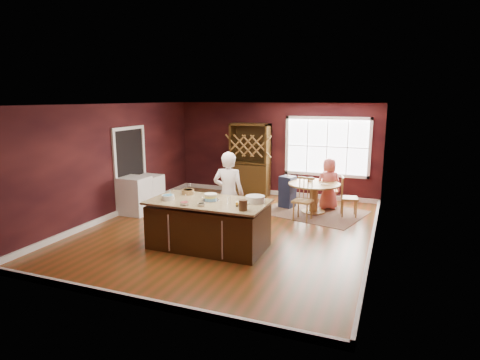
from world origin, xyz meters
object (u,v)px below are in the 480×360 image
(dining_table, at_px, (314,192))
(chair_east, at_px, (349,196))
(baker, at_px, (229,194))
(high_chair, at_px, (287,191))
(kitchen_island, at_px, (209,225))
(dryer, at_px, (150,191))
(chair_north, at_px, (330,189))
(chair_south, at_px, (303,199))
(toddler, at_px, (288,176))
(layer_cake, at_px, (211,197))
(hutch, at_px, (250,159))
(seated_woman, at_px, (329,184))
(washer, at_px, (135,196))

(dining_table, height_order, chair_east, chair_east)
(baker, height_order, high_chair, baker)
(kitchen_island, xyz_separation_m, dryer, (-2.68, 2.03, -0.01))
(high_chair, bearing_deg, chair_north, 43.18)
(dining_table, distance_m, baker, 2.72)
(dining_table, relative_size, chair_east, 1.29)
(dining_table, height_order, chair_south, chair_south)
(kitchen_island, bearing_deg, chair_north, 66.42)
(chair_east, bearing_deg, dining_table, 76.78)
(dining_table, distance_m, toddler, 0.87)
(layer_cake, height_order, hutch, hutch)
(chair_north, bearing_deg, kitchen_island, 54.39)
(seated_woman, bearing_deg, layer_cake, 38.12)
(washer, bearing_deg, layer_cake, -26.64)
(chair_east, bearing_deg, seated_woman, 39.07)
(hutch, xyz_separation_m, dryer, (-1.96, -2.30, -0.63))
(kitchen_island, xyz_separation_m, washer, (-2.68, 1.39, 0.03))
(baker, xyz_separation_m, dryer, (-2.77, 1.26, -0.46))
(dining_table, height_order, seated_woman, seated_woman)
(chair_south, bearing_deg, chair_east, 43.58)
(baker, distance_m, hutch, 3.65)
(chair_south, height_order, high_chair, chair_south)
(toddler, distance_m, washer, 3.95)
(baker, distance_m, layer_cake, 0.75)
(layer_cake, relative_size, toddler, 1.28)
(dining_table, height_order, baker, baker)
(layer_cake, xyz_separation_m, chair_north, (1.66, 3.85, -0.53))
(toddler, bearing_deg, chair_south, -59.92)
(dining_table, height_order, washer, washer)
(chair_east, bearing_deg, kitchen_island, 131.88)
(hutch, height_order, dryer, hutch)
(toddler, distance_m, hutch, 1.65)
(chair_south, relative_size, washer, 1.10)
(chair_north, xyz_separation_m, seated_woman, (0.01, -0.31, 0.21))
(baker, relative_size, hutch, 0.84)
(high_chair, distance_m, washer, 3.89)
(chair_south, relative_size, high_chair, 1.17)
(hutch, height_order, washer, hutch)
(chair_north, xyz_separation_m, high_chair, (-1.02, -0.52, -0.03))
(seated_woman, bearing_deg, dryer, -7.37)
(chair_north, relative_size, dryer, 1.08)
(baker, bearing_deg, washer, -20.17)
(seated_woman, distance_m, high_chair, 1.07)
(baker, height_order, layer_cake, baker)
(baker, xyz_separation_m, chair_east, (2.19, 2.32, -0.39))
(layer_cake, height_order, seated_woman, seated_woman)
(dining_table, bearing_deg, chair_south, -98.56)
(kitchen_island, height_order, dining_table, kitchen_island)
(chair_south, distance_m, toddler, 1.31)
(chair_north, relative_size, high_chair, 1.06)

